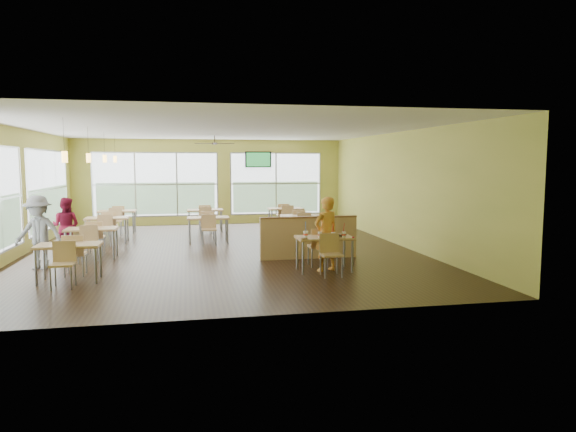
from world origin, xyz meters
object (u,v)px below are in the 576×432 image
object	(u,v)px
main_table	(324,242)
food_basket	(341,235)
half_wall_divider	(309,237)
man_plaid	(326,234)

from	to	relation	value
main_table	food_basket	distance (m)	0.40
main_table	food_basket	world-z (taller)	main_table
main_table	half_wall_divider	distance (m)	1.45
half_wall_divider	man_plaid	bearing A→B (deg)	-88.79
half_wall_divider	food_basket	size ratio (longest dim) A/B	10.55
half_wall_divider	man_plaid	distance (m)	1.49
man_plaid	food_basket	xyz separation A→B (m)	(0.34, -0.01, -0.03)
main_table	half_wall_divider	size ratio (longest dim) A/B	0.63
main_table	food_basket	size ratio (longest dim) A/B	6.68
half_wall_divider	food_basket	distance (m)	1.54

